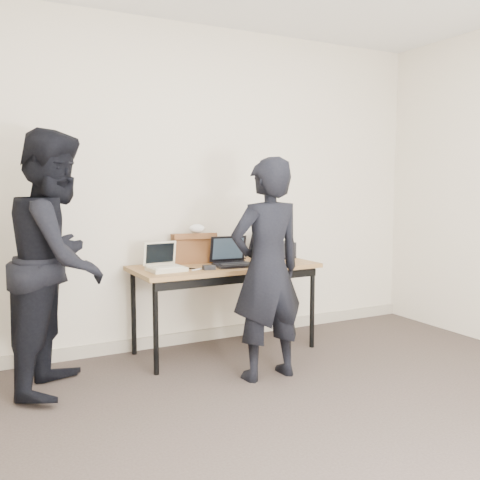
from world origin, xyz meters
TOP-DOWN VIEW (x-y plane):
  - room at (0.00, 0.00)m, footprint 4.60×4.60m
  - desk at (0.11, 1.88)m, footprint 1.51×0.68m
  - laptop_beige at (-0.42, 1.84)m, footprint 0.28×0.28m
  - laptop_center at (0.14, 1.83)m, footprint 0.33×0.32m
  - laptop_right at (0.65, 2.07)m, footprint 0.37×0.36m
  - leather_satchel at (-0.07, 2.11)m, footprint 0.38×0.23m
  - tissue at (-0.04, 2.12)m, footprint 0.14×0.12m
  - equipment_box at (0.74, 2.08)m, footprint 0.24×0.21m
  - power_brick at (-0.11, 1.72)m, footprint 0.09×0.06m
  - cables at (0.15, 1.88)m, footprint 1.16×0.42m
  - person_typist at (0.11, 1.21)m, footprint 0.59×0.40m
  - person_observer at (-1.22, 1.70)m, footprint 0.96×1.04m
  - baseboard at (0.00, 2.23)m, footprint 4.50×0.03m

SIDE VIEW (x-z plane):
  - baseboard at x=0.00m, z-range 0.00..0.10m
  - desk at x=0.11m, z-range 0.30..1.02m
  - cables at x=0.15m, z-range 0.72..0.73m
  - power_brick at x=-0.11m, z-range 0.72..0.75m
  - laptop_beige at x=-0.42m, z-range 0.66..0.87m
  - laptop_center at x=0.14m, z-range 0.66..0.89m
  - laptop_right at x=0.65m, z-range 0.66..0.89m
  - person_typist at x=0.11m, z-range 0.00..1.56m
  - equipment_box at x=0.74m, z-range 0.72..0.86m
  - leather_satchel at x=-0.07m, z-range 0.72..0.97m
  - person_observer at x=-1.22m, z-range 0.00..1.73m
  - tissue at x=-0.04m, z-range 0.97..1.04m
  - room at x=0.00m, z-range -0.05..2.75m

